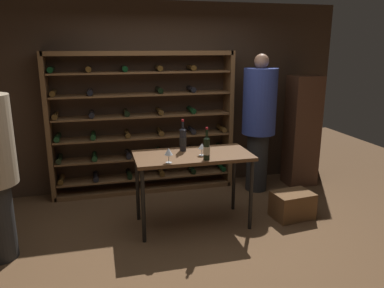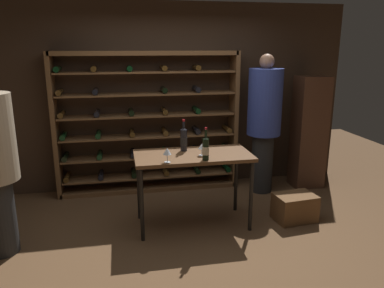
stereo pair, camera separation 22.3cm
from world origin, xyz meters
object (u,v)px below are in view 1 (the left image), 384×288
object	(u,v)px
wine_rack	(142,125)
tasting_table	(193,161)
wine_glass_stemmed_right	(169,152)
wine_bottle_gold_foil	(183,139)
display_cabinet	(302,131)
wine_glass_stemmed_center	(202,147)
person_bystander_red_print	(259,117)
wine_crate	(292,205)
wine_bottle_red_label	(207,148)

from	to	relation	value
wine_rack	tasting_table	xyz separation A→B (m)	(0.42, -1.23, -0.20)
wine_rack	wine_glass_stemmed_right	xyz separation A→B (m)	(0.09, -1.49, 0.01)
tasting_table	wine_bottle_gold_foil	world-z (taller)	wine_bottle_gold_foil
display_cabinet	wine_glass_stemmed_center	xyz separation A→B (m)	(-1.86, -1.02, 0.15)
person_bystander_red_print	display_cabinet	world-z (taller)	person_bystander_red_print
wine_bottle_gold_foil	wine_glass_stemmed_center	xyz separation A→B (m)	(0.16, -0.24, -0.04)
tasting_table	person_bystander_red_print	xyz separation A→B (m)	(1.19, 0.86, 0.30)
display_cabinet	wine_bottle_gold_foil	distance (m)	2.18
wine_crate	wine_glass_stemmed_right	distance (m)	1.78
wine_bottle_red_label	wine_glass_stemmed_center	xyz separation A→B (m)	(-0.00, 0.18, -0.03)
person_bystander_red_print	wine_bottle_gold_foil	distance (m)	1.45
wine_crate	wine_glass_stemmed_center	size ratio (longest dim) A/B	3.44
wine_bottle_red_label	wine_glass_stemmed_right	size ratio (longest dim) A/B	2.24
wine_crate	wine_bottle_gold_foil	size ratio (longest dim) A/B	1.28
display_cabinet	wine_crate	bearing A→B (deg)	-123.29
person_bystander_red_print	wine_bottle_gold_foil	bearing A→B (deg)	-85.62
wine_crate	wine_glass_stemmed_center	xyz separation A→B (m)	(-1.16, 0.05, 0.81)
tasting_table	wine_crate	xyz separation A→B (m)	(1.24, -0.13, -0.62)
wine_crate	person_bystander_red_print	bearing A→B (deg)	92.76
display_cabinet	wine_glass_stemmed_right	bearing A→B (deg)	-152.23
wine_bottle_red_label	wine_bottle_gold_foil	distance (m)	0.45
wine_rack	wine_glass_stemmed_right	world-z (taller)	wine_rack
wine_rack	display_cabinet	size ratio (longest dim) A/B	1.57
display_cabinet	wine_bottle_red_label	distance (m)	2.21
wine_bottle_gold_foil	wine_glass_stemmed_right	world-z (taller)	wine_bottle_gold_foil
wine_glass_stemmed_center	wine_bottle_gold_foil	bearing A→B (deg)	124.63
display_cabinet	wine_rack	bearing A→B (deg)	172.87
wine_bottle_red_label	wine_bottle_gold_foil	size ratio (longest dim) A/B	0.96
person_bystander_red_print	wine_bottle_red_label	bearing A→B (deg)	-69.24
wine_rack	wine_crate	world-z (taller)	wine_rack
tasting_table	wine_bottle_gold_foil	distance (m)	0.29
wine_bottle_red_label	wine_glass_stemmed_center	world-z (taller)	wine_bottle_red_label
wine_glass_stemmed_right	tasting_table	bearing A→B (deg)	38.33
wine_glass_stemmed_center	wine_glass_stemmed_right	distance (m)	0.45
wine_crate	wine_bottle_red_label	bearing A→B (deg)	-173.96
wine_rack	wine_crate	bearing A→B (deg)	-39.39
wine_bottle_gold_foil	wine_glass_stemmed_right	size ratio (longest dim) A/B	2.32
wine_rack	tasting_table	distance (m)	1.32
tasting_table	person_bystander_red_print	distance (m)	1.50
person_bystander_red_print	wine_glass_stemmed_center	xyz separation A→B (m)	(-1.11, -0.94, -0.11)
wine_bottle_red_label	wine_bottle_gold_foil	xyz separation A→B (m)	(-0.17, 0.41, 0.01)
tasting_table	wine_crate	world-z (taller)	tasting_table
person_bystander_red_print	display_cabinet	xyz separation A→B (m)	(0.75, 0.08, -0.26)
person_bystander_red_print	display_cabinet	bearing A→B (deg)	71.60
wine_glass_stemmed_center	wine_crate	bearing A→B (deg)	-2.66
tasting_table	wine_glass_stemmed_center	distance (m)	0.22
wine_bottle_red_label	wine_glass_stemmed_right	xyz separation A→B (m)	(-0.42, -0.00, -0.01)
person_bystander_red_print	wine_crate	size ratio (longest dim) A/B	4.11
wine_rack	wine_bottle_red_label	size ratio (longest dim) A/B	7.20
wine_bottle_gold_foil	wine_glass_stemmed_center	distance (m)	0.29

